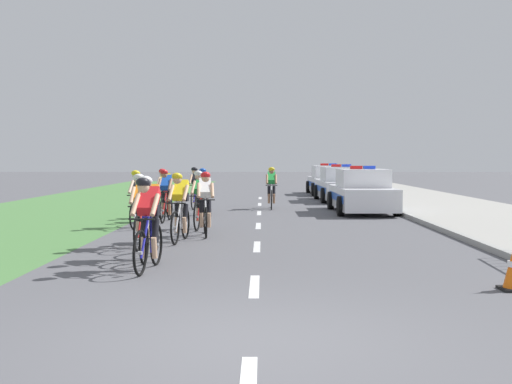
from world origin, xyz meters
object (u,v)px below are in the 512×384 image
object	(u,v)px
cyclist_eleventh	(196,187)
police_car_nearest	(362,193)
cyclist_eighth	(166,195)
cyclist_fourth	(180,206)
cyclist_sixth	(201,199)
police_car_second	(341,185)
cyclist_fifth	(205,203)
cyclist_ninth	(204,191)
cyclist_lead	(148,223)
police_car_third	(328,181)
cyclist_seventh	(139,198)
cyclist_second	(149,216)
cyclist_third	(142,210)
cyclist_tenth	(165,193)
cyclist_twelfth	(271,187)

from	to	relation	value
cyclist_eleventh	police_car_nearest	world-z (taller)	police_car_nearest
cyclist_eleventh	cyclist_eighth	bearing A→B (deg)	-94.53
cyclist_fourth	cyclist_sixth	distance (m)	2.53
police_car_nearest	police_car_second	xyz separation A→B (m)	(0.00, 5.74, 0.00)
cyclist_fifth	cyclist_ninth	bearing A→B (deg)	95.87
cyclist_lead	police_car_third	size ratio (longest dim) A/B	0.39
cyclist_seventh	police_car_third	world-z (taller)	police_car_third
cyclist_second	cyclist_third	xyz separation A→B (m)	(-0.41, 1.48, 0.00)
cyclist_third	cyclist_eighth	world-z (taller)	same
cyclist_eighth	police_car_third	world-z (taller)	police_car_third
cyclist_ninth	cyclist_eighth	bearing A→B (deg)	-113.27
cyclist_third	cyclist_eighth	size ratio (longest dim) A/B	1.00
cyclist_third	cyclist_fifth	world-z (taller)	same
cyclist_fourth	cyclist_eleventh	distance (m)	9.08
cyclist_lead	police_car_third	xyz separation A→B (m)	(5.24, 21.83, -0.11)
cyclist_sixth	cyclist_eighth	size ratio (longest dim) A/B	1.00
cyclist_tenth	cyclist_twelfth	xyz separation A→B (m)	(3.34, 3.55, 0.00)
cyclist_second	cyclist_fifth	size ratio (longest dim) A/B	1.00
cyclist_ninth	cyclist_tenth	xyz separation A→B (m)	(-1.11, -0.95, 0.00)
cyclist_lead	cyclist_tenth	size ratio (longest dim) A/B	1.00
cyclist_lead	cyclist_sixth	size ratio (longest dim) A/B	1.00
cyclist_lead	cyclist_sixth	world-z (taller)	same
cyclist_second	cyclist_eighth	xyz separation A→B (m)	(-0.75, 6.79, 0.00)
police_car_nearest	cyclist_second	bearing A→B (deg)	-118.63
cyclist_fifth	cyclist_sixth	world-z (taller)	same
cyclist_fifth	cyclist_twelfth	xyz separation A→B (m)	(1.68, 7.97, 0.00)
cyclist_eighth	police_car_second	distance (m)	10.83
cyclist_fourth	cyclist_seventh	distance (m)	3.20
cyclist_eighth	cyclist_tenth	size ratio (longest dim) A/B	1.00
cyclist_fifth	cyclist_tenth	xyz separation A→B (m)	(-1.66, 4.41, 0.00)
cyclist_second	police_car_nearest	bearing A→B (deg)	61.37
police_car_second	cyclist_ninth	bearing A→B (deg)	-127.79
cyclist_tenth	police_car_second	size ratio (longest dim) A/B	0.39
cyclist_second	cyclist_fourth	xyz separation A→B (m)	(0.24, 2.40, 0.00)
cyclist_second	cyclist_tenth	world-z (taller)	same
cyclist_third	police_car_second	world-z (taller)	police_car_second
cyclist_tenth	cyclist_lead	bearing A→B (deg)	-82.71
police_car_third	cyclist_eleventh	bearing A→B (deg)	-122.08
cyclist_second	cyclist_sixth	world-z (taller)	same
cyclist_eighth	police_car_second	size ratio (longest dim) A/B	0.39
cyclist_second	cyclist_seventh	distance (m)	5.38
cyclist_second	cyclist_seventh	size ratio (longest dim) A/B	1.00
cyclist_tenth	police_car_third	distance (m)	14.33
cyclist_fifth	cyclist_twelfth	size ratio (longest dim) A/B	1.00
cyclist_eighth	police_car_nearest	size ratio (longest dim) A/B	0.39
cyclist_fourth	cyclist_seventh	world-z (taller)	same
cyclist_seventh	police_car_second	xyz separation A→B (m)	(6.66, 10.44, -0.11)
cyclist_ninth	cyclist_eleventh	size ratio (longest dim) A/B	1.00
cyclist_sixth	cyclist_ninth	bearing A→B (deg)	94.38
cyclist_seventh	police_car_third	size ratio (longest dim) A/B	0.39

